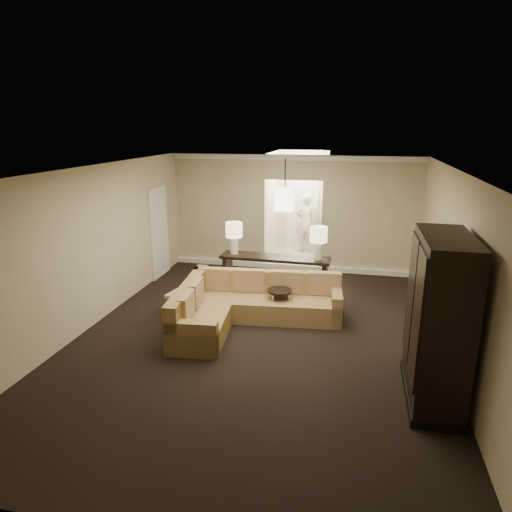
% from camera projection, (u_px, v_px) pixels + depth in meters
% --- Properties ---
extents(ground, '(8.00, 8.00, 0.00)m').
position_uv_depth(ground, '(257.00, 338.00, 7.69)').
color(ground, black).
rests_on(ground, ground).
extents(wall_back, '(6.00, 0.04, 2.80)m').
position_uv_depth(wall_back, '(293.00, 213.00, 11.06)').
color(wall_back, '#C2BA93').
rests_on(wall_back, ground).
extents(wall_front, '(6.00, 0.04, 2.80)m').
position_uv_depth(wall_front, '(148.00, 400.00, 3.55)').
color(wall_front, '#C2BA93').
rests_on(wall_front, ground).
extents(wall_left, '(0.04, 8.00, 2.80)m').
position_uv_depth(wall_left, '(89.00, 248.00, 7.93)').
color(wall_left, '#C2BA93').
rests_on(wall_left, ground).
extents(wall_right, '(0.04, 8.00, 2.80)m').
position_uv_depth(wall_right, '(457.00, 271.00, 6.68)').
color(wall_right, '#C2BA93').
rests_on(wall_right, ground).
extents(ceiling, '(6.00, 8.00, 0.02)m').
position_uv_depth(ceiling, '(258.00, 170.00, 6.92)').
color(ceiling, white).
rests_on(ceiling, wall_back).
extents(crown_molding, '(6.00, 0.10, 0.12)m').
position_uv_depth(crown_molding, '(294.00, 158.00, 10.64)').
color(crown_molding, white).
rests_on(crown_molding, wall_back).
extents(baseboard, '(6.00, 0.10, 0.12)m').
position_uv_depth(baseboard, '(291.00, 267.00, 11.38)').
color(baseboard, white).
rests_on(baseboard, ground).
extents(side_door, '(0.05, 0.90, 2.10)m').
position_uv_depth(side_door, '(159.00, 232.00, 10.65)').
color(side_door, white).
rests_on(side_door, ground).
extents(foyer, '(1.44, 2.02, 2.80)m').
position_uv_depth(foyer, '(300.00, 208.00, 12.34)').
color(foyer, beige).
rests_on(foyer, ground).
extents(sectional_sofa, '(2.87, 2.40, 0.84)m').
position_uv_depth(sectional_sofa, '(245.00, 306.00, 8.20)').
color(sectional_sofa, brown).
rests_on(sectional_sofa, ground).
extents(coffee_table, '(1.10, 1.10, 0.39)m').
position_uv_depth(coffee_table, '(198.00, 300.00, 8.87)').
color(coffee_table, silver).
rests_on(coffee_table, ground).
extents(console_table, '(2.26, 0.56, 0.87)m').
position_uv_depth(console_table, '(275.00, 273.00, 9.44)').
color(console_table, black).
rests_on(console_table, ground).
extents(armoire, '(0.65, 1.52, 2.19)m').
position_uv_depth(armoire, '(437.00, 323.00, 5.76)').
color(armoire, black).
rests_on(armoire, ground).
extents(drink_table, '(0.45, 0.45, 0.56)m').
position_uv_depth(drink_table, '(279.00, 298.00, 8.37)').
color(drink_table, black).
rests_on(drink_table, ground).
extents(table_lamp_left, '(0.35, 0.35, 0.67)m').
position_uv_depth(table_lamp_left, '(234.00, 233.00, 9.42)').
color(table_lamp_left, white).
rests_on(table_lamp_left, console_table).
extents(table_lamp_right, '(0.35, 0.35, 0.67)m').
position_uv_depth(table_lamp_right, '(319.00, 238.00, 9.02)').
color(table_lamp_right, white).
rests_on(table_lamp_right, console_table).
extents(pendant_light, '(0.38, 0.38, 1.09)m').
position_uv_depth(pendant_light, '(285.00, 199.00, 9.68)').
color(pendant_light, black).
rests_on(pendant_light, ceiling).
extents(person, '(0.73, 0.54, 1.85)m').
position_uv_depth(person, '(306.00, 220.00, 12.65)').
color(person, beige).
rests_on(person, ground).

